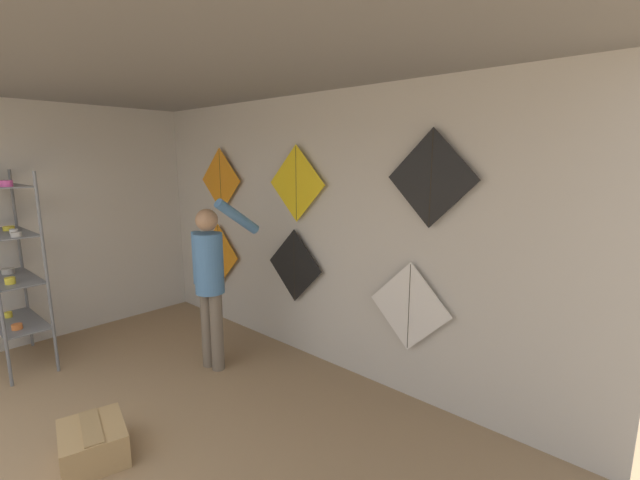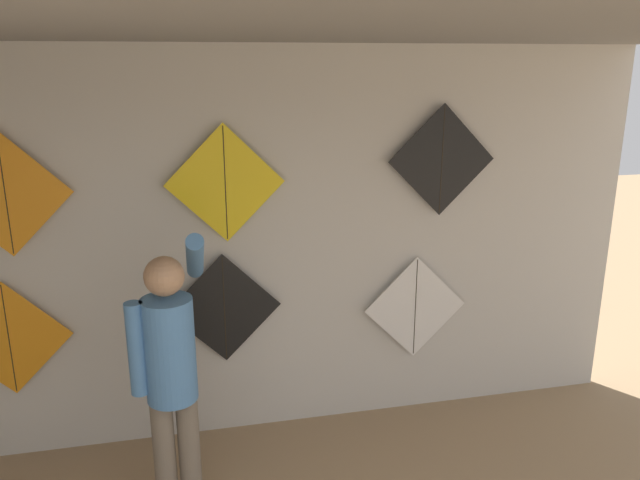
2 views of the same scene
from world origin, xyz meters
The scene contains 9 objects.
back_panel centered at (0.00, 3.32, 1.40)m, with size 5.97×0.06×2.80m, color beige.
ceiling_slab centered at (0.00, 1.64, 2.82)m, with size 5.97×4.09×0.04m, color gray.
shopkeeper centered at (-0.49, 2.40, 1.00)m, with size 0.45×0.64×1.78m.
kite_0 centered at (-1.55, 3.23, 0.91)m, with size 0.81×0.01×0.81m.
kite_1 centered at (-0.13, 3.23, 1.00)m, with size 0.81×0.01×0.81m.
kite_2 centered at (1.31, 3.23, 0.88)m, with size 0.81×0.01×0.81m.
kite_3 centered at (-1.44, 3.23, 1.88)m, with size 0.81×0.01×0.81m.
kite_4 centered at (-0.08, 3.23, 1.90)m, with size 0.81×0.01×0.81m.
kite_5 centered at (1.46, 3.23, 2.00)m, with size 0.81×0.01×0.81m.
Camera 2 is at (-0.37, -0.91, 2.70)m, focal length 35.00 mm.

